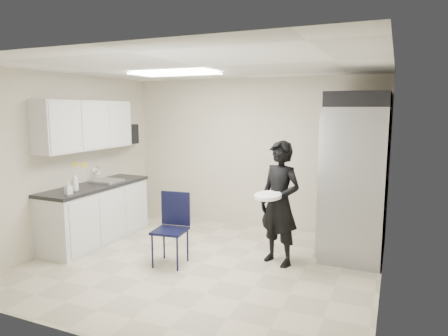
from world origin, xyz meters
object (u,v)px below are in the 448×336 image
at_px(lower_counter, 97,214).
at_px(folding_chair, 170,231).
at_px(commercial_fridge, 356,182).
at_px(man_tuxedo, 280,203).

relative_size(lower_counter, folding_chair, 2.03).
bearing_deg(folding_chair, lower_counter, 159.40).
xyz_separation_m(lower_counter, commercial_fridge, (3.78, 1.07, 0.62)).
relative_size(commercial_fridge, folding_chair, 2.24).
relative_size(folding_chair, man_tuxedo, 0.56).
bearing_deg(lower_counter, folding_chair, -13.94).
relative_size(lower_counter, commercial_fridge, 0.90).
height_order(lower_counter, man_tuxedo, man_tuxedo).
xyz_separation_m(lower_counter, man_tuxedo, (2.90, 0.23, 0.40)).
bearing_deg(folding_chair, commercial_fridge, 26.98).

